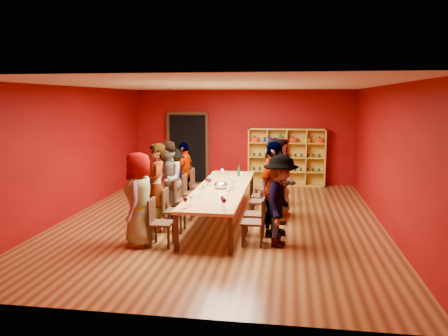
% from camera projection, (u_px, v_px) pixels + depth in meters
% --- Properties ---
extents(room_shell, '(7.10, 9.10, 3.04)m').
position_uv_depth(room_shell, '(222.00, 154.00, 9.64)').
color(room_shell, '#5B3318').
rests_on(room_shell, ground).
extents(tasting_table, '(1.10, 4.50, 0.75)m').
position_uv_depth(tasting_table, '(222.00, 190.00, 9.77)').
color(tasting_table, tan).
rests_on(tasting_table, ground).
extents(doorway, '(1.40, 0.17, 2.30)m').
position_uv_depth(doorway, '(188.00, 148.00, 14.29)').
color(doorway, black).
rests_on(doorway, ground).
extents(shelving_unit, '(2.40, 0.40, 1.80)m').
position_uv_depth(shelving_unit, '(286.00, 154.00, 13.74)').
color(shelving_unit, gold).
rests_on(shelving_unit, ground).
extents(chair_person_left_0, '(0.42, 0.42, 0.89)m').
position_uv_depth(chair_person_left_0, '(157.00, 220.00, 8.07)').
color(chair_person_left_0, black).
rests_on(chair_person_left_0, ground).
extents(person_left_0, '(0.55, 0.90, 1.74)m').
position_uv_depth(person_left_0, '(139.00, 199.00, 8.06)').
color(person_left_0, '#6094C6').
rests_on(person_left_0, ground).
extents(chair_person_left_1, '(0.42, 0.42, 0.89)m').
position_uv_depth(chair_person_left_1, '(171.00, 208.00, 8.96)').
color(chair_person_left_1, black).
rests_on(chair_person_left_1, ground).
extents(person_left_1, '(0.69, 0.79, 1.82)m').
position_uv_depth(person_left_1, '(156.00, 188.00, 8.93)').
color(person_left_1, '#131836').
rests_on(person_left_1, ground).
extents(chair_person_left_2, '(0.42, 0.42, 0.89)m').
position_uv_depth(chair_person_left_2, '(182.00, 197.00, 9.89)').
color(chair_person_left_2, black).
rests_on(chair_person_left_2, ground).
extents(person_left_2, '(0.69, 0.96, 1.77)m').
position_uv_depth(person_left_2, '(167.00, 180.00, 9.88)').
color(person_left_2, '#5D84C0').
rests_on(person_left_2, ground).
extents(chair_person_left_3, '(0.42, 0.42, 0.89)m').
position_uv_depth(chair_person_left_3, '(189.00, 191.00, 10.60)').
color(chair_person_left_3, black).
rests_on(chair_person_left_3, ground).
extents(person_left_3, '(0.46, 1.01, 1.53)m').
position_uv_depth(person_left_3, '(173.00, 180.00, 10.62)').
color(person_left_3, '#5581AF').
rests_on(person_left_3, ground).
extents(chair_person_left_4, '(0.42, 0.42, 0.89)m').
position_uv_depth(chair_person_left_4, '(197.00, 184.00, 11.47)').
color(chair_person_left_4, black).
rests_on(chair_person_left_4, ground).
extents(person_left_4, '(0.57, 0.99, 1.59)m').
position_uv_depth(person_left_4, '(185.00, 172.00, 11.47)').
color(person_left_4, '#49494D').
rests_on(person_left_4, ground).
extents(chair_person_right_0, '(0.42, 0.42, 0.89)m').
position_uv_depth(chair_person_right_0, '(257.00, 219.00, 8.10)').
color(chair_person_right_0, black).
rests_on(chair_person_right_0, ground).
extents(person_right_0, '(0.60, 1.16, 1.71)m').
position_uv_depth(person_right_0, '(280.00, 201.00, 7.99)').
color(person_right_0, '#5880B6').
rests_on(person_right_0, ground).
extents(chair_person_right_1, '(0.42, 0.42, 0.89)m').
position_uv_depth(chair_person_right_1, '(259.00, 211.00, 8.67)').
color(chair_person_right_1, black).
rests_on(chair_person_right_1, ground).
extents(person_right_1, '(0.84, 1.21, 1.89)m').
position_uv_depth(person_right_1, '(273.00, 190.00, 8.56)').
color(person_right_1, beige).
rests_on(person_right_1, ground).
extents(chair_person_right_2, '(0.42, 0.42, 0.89)m').
position_uv_depth(chair_person_right_2, '(262.00, 199.00, 9.76)').
color(chair_person_right_2, black).
rests_on(chair_person_right_2, ground).
extents(person_right_2, '(0.80, 1.80, 1.88)m').
position_uv_depth(person_right_2, '(277.00, 180.00, 9.64)').
color(person_right_2, '#506DA5').
rests_on(person_right_2, ground).
extents(chair_person_right_3, '(0.42, 0.42, 0.89)m').
position_uv_depth(chair_person_right_3, '(264.00, 193.00, 10.31)').
color(chair_person_right_3, black).
rests_on(chair_person_right_3, ground).
extents(person_right_3, '(0.69, 0.98, 1.81)m').
position_uv_depth(person_right_3, '(279.00, 177.00, 10.19)').
color(person_right_3, silver).
rests_on(person_right_3, ground).
extents(chair_person_right_4, '(0.42, 0.42, 0.89)m').
position_uv_depth(chair_person_right_4, '(266.00, 186.00, 11.22)').
color(chair_person_right_4, black).
rests_on(chair_person_right_4, ground).
extents(person_right_4, '(0.63, 0.72, 1.65)m').
position_uv_depth(person_right_4, '(278.00, 174.00, 11.13)').
color(person_right_4, '#4E4E53').
rests_on(person_right_4, ground).
extents(wine_glass_0, '(0.09, 0.09, 0.22)m').
position_uv_depth(wine_glass_0, '(228.00, 191.00, 8.64)').
color(wine_glass_0, silver).
rests_on(wine_glass_0, tasting_table).
extents(wine_glass_1, '(0.09, 0.09, 0.21)m').
position_uv_depth(wine_glass_1, '(185.00, 200.00, 7.86)').
color(wine_glass_1, silver).
rests_on(wine_glass_1, tasting_table).
extents(wine_glass_2, '(0.07, 0.07, 0.19)m').
position_uv_depth(wine_glass_2, '(222.00, 199.00, 8.05)').
color(wine_glass_2, silver).
rests_on(wine_glass_2, tasting_table).
extents(wine_glass_3, '(0.07, 0.07, 0.18)m').
position_uv_depth(wine_glass_3, '(214.00, 175.00, 10.66)').
color(wine_glass_3, silver).
rests_on(wine_glass_3, tasting_table).
extents(wine_glass_4, '(0.08, 0.08, 0.19)m').
position_uv_depth(wine_glass_4, '(230.00, 188.00, 8.95)').
color(wine_glass_4, silver).
rests_on(wine_glass_4, tasting_table).
extents(wine_glass_5, '(0.08, 0.08, 0.19)m').
position_uv_depth(wine_glass_5, '(210.00, 181.00, 9.81)').
color(wine_glass_5, silver).
rests_on(wine_glass_5, tasting_table).
extents(wine_glass_6, '(0.08, 0.08, 0.20)m').
position_uv_depth(wine_glass_6, '(191.00, 198.00, 8.07)').
color(wine_glass_6, silver).
rests_on(wine_glass_6, tasting_table).
extents(wine_glass_7, '(0.08, 0.08, 0.19)m').
position_uv_depth(wine_glass_7, '(218.00, 186.00, 9.22)').
color(wine_glass_7, silver).
rests_on(wine_glass_7, tasting_table).
extents(wine_glass_8, '(0.09, 0.09, 0.22)m').
position_uv_depth(wine_glass_8, '(207.00, 180.00, 9.78)').
color(wine_glass_8, silver).
rests_on(wine_glass_8, tasting_table).
extents(wine_glass_9, '(0.09, 0.09, 0.22)m').
position_uv_depth(wine_glass_9, '(242.00, 175.00, 10.48)').
color(wine_glass_9, silver).
rests_on(wine_glass_9, tasting_table).
extents(wine_glass_10, '(0.08, 0.08, 0.19)m').
position_uv_depth(wine_glass_10, '(234.00, 181.00, 9.74)').
color(wine_glass_10, silver).
rests_on(wine_glass_10, tasting_table).
extents(wine_glass_11, '(0.07, 0.07, 0.18)m').
position_uv_depth(wine_glass_11, '(213.00, 173.00, 10.82)').
color(wine_glass_11, silver).
rests_on(wine_glass_11, tasting_table).
extents(wine_glass_12, '(0.09, 0.09, 0.22)m').
position_uv_depth(wine_glass_12, '(224.00, 201.00, 7.75)').
color(wine_glass_12, silver).
rests_on(wine_glass_12, tasting_table).
extents(wine_glass_13, '(0.07, 0.07, 0.18)m').
position_uv_depth(wine_glass_13, '(231.00, 178.00, 10.15)').
color(wine_glass_13, silver).
rests_on(wine_glass_13, tasting_table).
extents(wine_glass_14, '(0.09, 0.09, 0.21)m').
position_uv_depth(wine_glass_14, '(201.00, 189.00, 8.82)').
color(wine_glass_14, silver).
rests_on(wine_glass_14, tasting_table).
extents(wine_glass_15, '(0.08, 0.08, 0.21)m').
position_uv_depth(wine_glass_15, '(235.00, 181.00, 9.64)').
color(wine_glass_15, silver).
rests_on(wine_glass_15, tasting_table).
extents(wine_glass_16, '(0.08, 0.08, 0.19)m').
position_uv_depth(wine_glass_16, '(202.00, 188.00, 9.03)').
color(wine_glass_16, silver).
rests_on(wine_glass_16, tasting_table).
extents(wine_glass_17, '(0.09, 0.09, 0.22)m').
position_uv_depth(wine_glass_17, '(222.00, 171.00, 11.00)').
color(wine_glass_17, silver).
rests_on(wine_glass_17, tasting_table).
extents(spittoon_bowl, '(0.32, 0.32, 0.17)m').
position_uv_depth(spittoon_bowl, '(221.00, 185.00, 9.63)').
color(spittoon_bowl, silver).
rests_on(spittoon_bowl, tasting_table).
extents(carafe_a, '(0.11, 0.11, 0.24)m').
position_uv_depth(carafe_a, '(209.00, 182.00, 9.86)').
color(carafe_a, silver).
rests_on(carafe_a, tasting_table).
extents(carafe_b, '(0.11, 0.11, 0.23)m').
position_uv_depth(carafe_b, '(232.00, 186.00, 9.42)').
color(carafe_b, silver).
rests_on(carafe_b, tasting_table).
extents(wine_bottle, '(0.08, 0.08, 0.28)m').
position_uv_depth(wine_bottle, '(239.00, 172.00, 11.15)').
color(wine_bottle, '#143718').
rests_on(wine_bottle, tasting_table).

